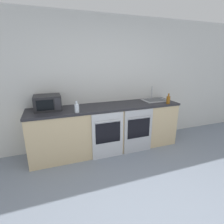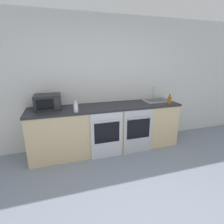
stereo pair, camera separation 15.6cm
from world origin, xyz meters
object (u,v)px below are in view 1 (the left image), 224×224
object	(u,v)px
oven_right	(138,131)
sink	(155,100)
microwave	(48,103)
bottle_clear	(77,108)
oven_left	(108,136)
bottle_amber	(168,100)

from	to	relation	value
oven_right	sink	world-z (taller)	sink
microwave	bottle_clear	distance (m)	0.58
oven_right	microwave	xyz separation A→B (m)	(-1.59, 0.44, 0.60)
oven_left	oven_right	xyz separation A→B (m)	(0.62, 0.00, 0.00)
bottle_clear	bottle_amber	world-z (taller)	bottle_amber
sink	oven_left	bearing A→B (deg)	-161.40
microwave	sink	distance (m)	2.20
oven_left	oven_right	distance (m)	0.62
oven_left	sink	xyz separation A→B (m)	(1.22, 0.41, 0.49)
oven_left	microwave	xyz separation A→B (m)	(-0.97, 0.44, 0.60)
bottle_clear	oven_left	bearing A→B (deg)	-9.83
oven_left	oven_right	size ratio (longest dim) A/B	1.00
oven_right	microwave	distance (m)	1.76
oven_right	bottle_clear	bearing A→B (deg)	175.51
bottle_clear	sink	world-z (taller)	sink
oven_left	bottle_clear	bearing A→B (deg)	170.17
microwave	oven_right	bearing A→B (deg)	-15.54
bottle_clear	sink	xyz separation A→B (m)	(1.74, 0.32, -0.06)
bottle_clear	bottle_amber	size ratio (longest dim) A/B	0.96
microwave	sink	xyz separation A→B (m)	(2.19, -0.03, -0.11)
bottle_clear	bottle_amber	xyz separation A→B (m)	(1.84, -0.00, 0.00)
oven_left	sink	bearing A→B (deg)	18.60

